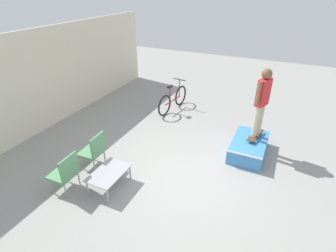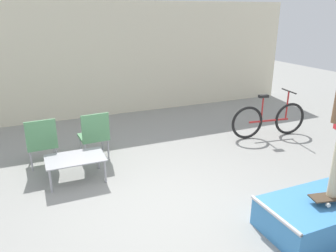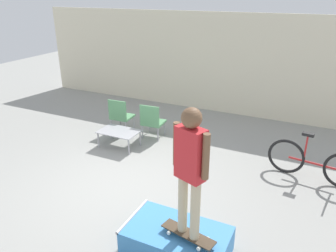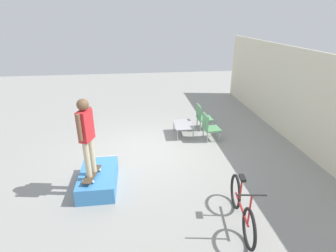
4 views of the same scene
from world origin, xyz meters
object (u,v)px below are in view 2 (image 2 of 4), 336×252
patio_chair_left (42,141)px  skate_ramp_box (318,215)px  coffee_table (75,160)px  bicycle (269,120)px  patio_chair_right (94,133)px

patio_chair_left → skate_ramp_box: bearing=130.7°
coffee_table → patio_chair_left: bearing=120.8°
patio_chair_left → bicycle: bicycle is taller
patio_chair_right → skate_ramp_box: bearing=119.9°
skate_ramp_box → coffee_table: skate_ramp_box is taller
skate_ramp_box → coffee_table: 3.75m
bicycle → skate_ramp_box: bearing=-111.0°
bicycle → patio_chair_left: bearing=-176.8°
patio_chair_left → patio_chair_right: bearing=177.5°
coffee_table → patio_chair_left: 0.93m
skate_ramp_box → bicycle: size_ratio=0.82×
coffee_table → bicycle: size_ratio=0.53×
coffee_table → bicycle: bicycle is taller
coffee_table → patio_chair_left: (-0.47, 0.79, 0.13)m
coffee_table → patio_chair_right: (0.48, 0.79, 0.13)m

